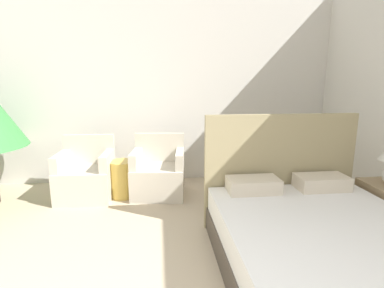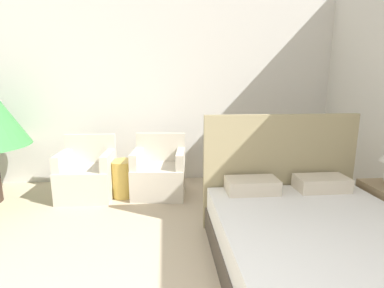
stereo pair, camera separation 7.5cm
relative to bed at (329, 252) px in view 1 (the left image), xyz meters
The scene contains 5 objects.
wall_back 3.32m from the bed, 118.49° to the left, with size 10.00×0.06×2.90m.
bed is the anchor object (origin of this frame).
armchair_near_window_left 3.04m from the bed, 138.64° to the left, with size 0.72×0.63×0.83m.
armchair_near_window_right 2.40m from the bed, 123.13° to the left, with size 0.76×0.67×0.83m.
side_table 2.70m from the bed, 131.78° to the left, with size 0.34×0.34×0.50m.
Camera 1 is at (0.19, -0.64, 1.58)m, focal length 28.00 mm.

